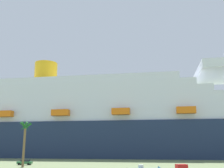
% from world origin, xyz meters
% --- Properties ---
extents(ground_plane, '(600.00, 600.00, 0.00)m').
position_xyz_m(ground_plane, '(0.00, 30.00, 0.00)').
color(ground_plane, '#66754C').
extents(cruise_ship, '(240.94, 57.09, 56.93)m').
position_xyz_m(cruise_ship, '(-16.61, 73.82, 16.01)').
color(cruise_ship, '#1E2D4C').
rests_on(cruise_ship, ground_plane).
extents(palm_tree, '(3.44, 3.43, 12.33)m').
position_xyz_m(palm_tree, '(-29.62, 9.54, 9.37)').
color(palm_tree, brown).
rests_on(palm_tree, ground_plane).
extents(parked_car_green_wagon, '(4.45, 2.20, 1.58)m').
position_xyz_m(parked_car_green_wagon, '(-32.55, 18.72, 0.83)').
color(parked_car_green_wagon, '#2D723F').
rests_on(parked_car_green_wagon, ground_plane).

